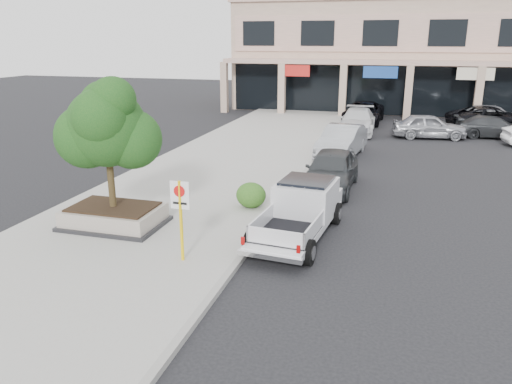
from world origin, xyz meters
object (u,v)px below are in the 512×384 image
at_px(lot_car_c, 493,127).
at_px(lot_car_d, 491,118).
at_px(curb_car_d, 363,113).
at_px(pickup_truck, 298,213).
at_px(planter, 114,216).
at_px(lot_car_e, 491,114).
at_px(curb_car_b, 342,141).
at_px(curb_car_c, 357,121).
at_px(planter_tree, 113,127).
at_px(lot_car_a, 429,126).
at_px(curb_car_a, 331,170).
at_px(no_parking_sign, 181,210).

distance_m(lot_car_c, lot_car_d, 2.95).
bearing_deg(curb_car_d, lot_car_c, -19.93).
height_order(pickup_truck, lot_car_c, pickup_truck).
distance_m(planter, lot_car_e, 30.25).
bearing_deg(lot_car_c, curb_car_d, 62.27).
bearing_deg(lot_car_c, pickup_truck, 151.36).
bearing_deg(planter, curb_car_b, 65.35).
bearing_deg(planter, lot_car_c, 55.03).
distance_m(curb_car_d, lot_car_e, 9.20).
relative_size(curb_car_b, curb_car_c, 0.91).
distance_m(planter_tree, curb_car_c, 21.08).
xyz_separation_m(pickup_truck, lot_car_a, (4.71, 18.62, -0.07)).
bearing_deg(pickup_truck, lot_car_e, 75.08).
relative_size(curb_car_a, curb_car_b, 0.97).
bearing_deg(curb_car_b, curb_car_a, -79.96).
xyz_separation_m(curb_car_a, lot_car_c, (8.39, 14.23, -0.15)).
bearing_deg(planter_tree, curb_car_b, 65.59).
relative_size(lot_car_c, lot_car_e, 1.03).
distance_m(pickup_truck, lot_car_a, 19.21).
xyz_separation_m(pickup_truck, lot_car_c, (8.65, 19.95, -0.17)).
distance_m(no_parking_sign, lot_car_a, 22.71).
xyz_separation_m(planter, lot_car_d, (14.91, 23.84, 0.34)).
relative_size(curb_car_c, lot_car_c, 1.17).
relative_size(curb_car_c, curb_car_d, 0.96).
xyz_separation_m(no_parking_sign, curb_car_a, (2.95, 8.55, -0.80)).
relative_size(no_parking_sign, curb_car_d, 0.40).
bearing_deg(planter, curb_car_d, 75.78).
bearing_deg(lot_car_d, curb_car_d, 70.02).
xyz_separation_m(curb_car_b, curb_car_d, (0.25, 11.47, -0.03)).
distance_m(curb_car_a, curb_car_c, 13.52).
relative_size(curb_car_c, lot_car_e, 1.20).
bearing_deg(lot_car_c, planter_tree, 139.89).
distance_m(curb_car_d, lot_car_d, 8.74).
relative_size(curb_car_d, lot_car_e, 1.25).
xyz_separation_m(planter, no_parking_sign, (3.28, -1.87, 1.16)).
bearing_deg(curb_car_c, curb_car_d, 88.00).
relative_size(no_parking_sign, lot_car_d, 0.39).
relative_size(planter_tree, lot_car_d, 0.68).
bearing_deg(lot_car_e, curb_car_d, 82.40).
relative_size(pickup_truck, curb_car_b, 1.07).
bearing_deg(curb_car_b, lot_car_a, 61.86).
bearing_deg(planter_tree, lot_car_e, 59.86).
relative_size(curb_car_c, lot_car_d, 0.94).
bearing_deg(planter_tree, pickup_truck, 7.86).
bearing_deg(curb_car_c, planter, -107.98).
height_order(pickup_truck, curb_car_b, pickup_truck).
bearing_deg(lot_car_a, no_parking_sign, 153.58).
xyz_separation_m(planter, curb_car_c, (6.12, 20.19, 0.32)).
distance_m(planter, lot_car_c, 25.51).
relative_size(planter, no_parking_sign, 1.39).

